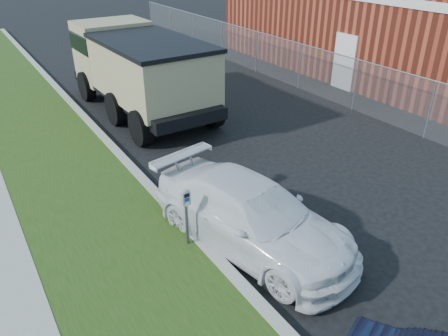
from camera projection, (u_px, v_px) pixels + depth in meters
ground at (298, 208)px, 10.12m from camera, size 120.00×120.00×0.00m
streetside at (27, 239)px, 8.97m from camera, size 6.12×50.00×0.15m
chainlink_fence at (301, 58)px, 17.58m from camera, size 0.06×30.06×30.00m
brick_building at (385, 19)px, 20.73m from camera, size 9.20×14.20×4.17m
parking_meter at (186, 205)px, 8.34m from camera, size 0.17×0.12×1.26m
white_wagon at (250, 214)px, 8.72m from camera, size 2.82×4.91×1.34m
dump_truck at (137, 66)px, 15.21m from camera, size 3.06×7.23×2.79m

